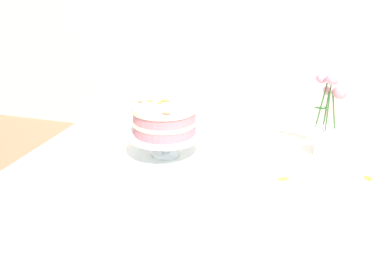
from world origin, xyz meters
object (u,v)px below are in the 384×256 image
Objects in this scene: layer_cake at (165,119)px; teacup at (74,170)px; dining_table at (207,182)px; cake_stand at (165,136)px; flower_vase at (326,122)px.

layer_cake reaches higher than teacup.
teacup reaches higher than dining_table.
dining_table is 10.44× the size of teacup.
cake_stand reaches higher than dining_table.
cake_stand is 0.62m from flower_vase.
layer_cake is 0.73× the size of flower_vase.
dining_table is 5.65× the size of layer_cake.
dining_table is at bearing 30.98° from teacup.
teacup is at bearing -153.32° from flower_vase.
flower_vase is (0.42, 0.17, 0.23)m from dining_table.
flower_vase is 0.95m from teacup.
dining_table is at bearing -157.96° from flower_vase.
teacup is at bearing -135.09° from layer_cake.
teacup is at bearing -135.10° from cake_stand.
flower_vase is (0.59, 0.17, 0.06)m from cake_stand.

